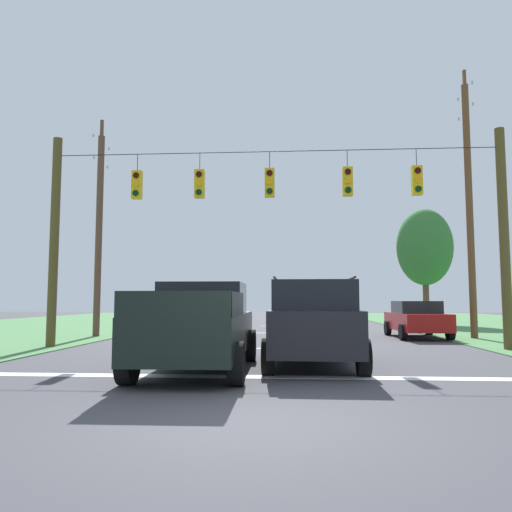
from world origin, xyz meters
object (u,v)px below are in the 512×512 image
at_px(overhead_signal_span, 272,225).
at_px(utility_pole_near_left, 99,228).
at_px(utility_pole_mid_right, 469,201).
at_px(distant_car_crossing_white, 194,313).
at_px(pickup_truck, 200,326).
at_px(tree_roadside_right, 425,247).
at_px(distant_car_oncoming, 416,319).
at_px(suv_black, 313,321).

relative_size(overhead_signal_span, utility_pole_near_left, 1.58).
bearing_deg(utility_pole_mid_right, distant_car_crossing_white, 142.82).
xyz_separation_m(overhead_signal_span, distant_car_crossing_white, (-5.45, 14.90, -3.20)).
distance_m(pickup_truck, utility_pole_near_left, 12.14).
relative_size(overhead_signal_span, utility_pole_mid_right, 1.33).
xyz_separation_m(overhead_signal_span, tree_roadside_right, (9.55, 17.36, 1.08)).
distance_m(overhead_signal_span, utility_pole_near_left, 9.03).
xyz_separation_m(overhead_signal_span, utility_pole_mid_right, (7.99, 4.70, 1.64)).
bearing_deg(pickup_truck, distant_car_oncoming, 54.40).
distance_m(distant_car_oncoming, utility_pole_mid_right, 5.32).
bearing_deg(tree_roadside_right, pickup_truck, -116.18).
bearing_deg(suv_black, overhead_signal_span, 105.08).
xyz_separation_m(overhead_signal_span, utility_pole_near_left, (-7.68, 4.71, 0.69)).
distance_m(pickup_truck, distant_car_oncoming, 12.49).
bearing_deg(distant_car_oncoming, suv_black, -117.36).
relative_size(pickup_truck, utility_pole_near_left, 0.57).
height_order(suv_black, utility_pole_mid_right, utility_pole_mid_right).
xyz_separation_m(overhead_signal_span, distant_car_oncoming, (5.81, 5.12, -3.20)).
distance_m(suv_black, distant_car_crossing_white, 20.02).
relative_size(distant_car_oncoming, tree_roadside_right, 0.56).
height_order(pickup_truck, utility_pole_near_left, utility_pole_near_left).
xyz_separation_m(distant_car_crossing_white, distant_car_oncoming, (11.26, -9.78, 0.00)).
bearing_deg(pickup_truck, tree_roadside_right, 63.82).
bearing_deg(pickup_truck, suv_black, 21.77).
bearing_deg(distant_car_crossing_white, utility_pole_near_left, -102.34).
relative_size(suv_black, distant_car_crossing_white, 1.12).
height_order(distant_car_crossing_white, utility_pole_near_left, utility_pole_near_left).
xyz_separation_m(suv_black, utility_pole_near_left, (-8.76, 8.73, 3.61)).
height_order(pickup_truck, distant_car_crossing_white, pickup_truck).
height_order(pickup_truck, utility_pole_mid_right, utility_pole_mid_right).
distance_m(overhead_signal_span, distant_car_oncoming, 8.38).
relative_size(utility_pole_mid_right, tree_roadside_right, 1.47).
xyz_separation_m(suv_black, distant_car_crossing_white, (-6.53, 18.92, -0.27)).
relative_size(distant_car_crossing_white, distant_car_oncoming, 1.00).
bearing_deg(distant_car_crossing_white, utility_pole_mid_right, -37.18).
bearing_deg(utility_pole_near_left, distant_car_oncoming, 1.72).
relative_size(distant_car_oncoming, utility_pole_mid_right, 0.38).
height_order(utility_pole_mid_right, tree_roadside_right, utility_pole_mid_right).
bearing_deg(pickup_truck, distant_car_crossing_white, 101.32).
bearing_deg(overhead_signal_span, distant_car_oncoming, 41.36).
relative_size(overhead_signal_span, distant_car_crossing_white, 3.46).
bearing_deg(overhead_signal_span, utility_pole_near_left, 148.46).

